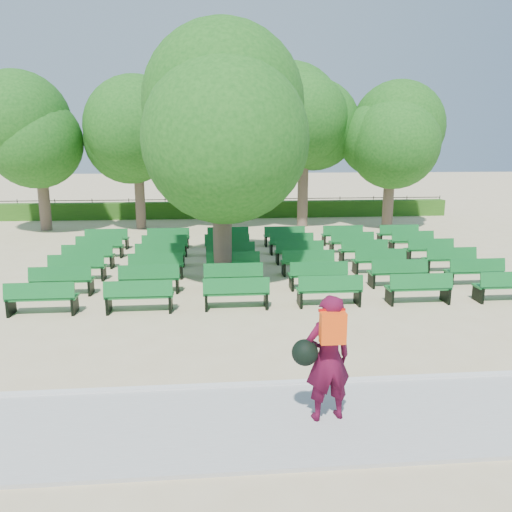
# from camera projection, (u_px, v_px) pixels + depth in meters

# --- Properties ---
(ground) EXTENTS (120.00, 120.00, 0.00)m
(ground) POSITION_uv_depth(u_px,v_px,m) (228.00, 286.00, 14.41)
(ground) COLOR tan
(paving) EXTENTS (30.00, 2.20, 0.06)m
(paving) POSITION_uv_depth(u_px,v_px,m) (245.00, 425.00, 7.21)
(paving) COLOR #A9AAA5
(paving) RESTS_ON ground
(curb) EXTENTS (30.00, 0.12, 0.10)m
(curb) POSITION_uv_depth(u_px,v_px,m) (240.00, 386.00, 8.33)
(curb) COLOR silver
(curb) RESTS_ON ground
(hedge) EXTENTS (26.00, 0.70, 0.90)m
(hedge) POSITION_uv_depth(u_px,v_px,m) (219.00, 210.00, 27.93)
(hedge) COLOR #2C5D18
(hedge) RESTS_ON ground
(fence) EXTENTS (26.00, 0.10, 1.02)m
(fence) POSITION_uv_depth(u_px,v_px,m) (219.00, 217.00, 28.41)
(fence) COLOR black
(fence) RESTS_ON ground
(tree_line) EXTENTS (21.80, 6.80, 7.04)m
(tree_line) POSITION_uv_depth(u_px,v_px,m) (221.00, 229.00, 24.13)
(tree_line) COLOR #205D19
(tree_line) RESTS_ON ground
(bench_array) EXTENTS (1.67, 0.64, 1.03)m
(bench_array) POSITION_uv_depth(u_px,v_px,m) (266.00, 267.00, 16.31)
(bench_array) COLOR #116225
(bench_array) RESTS_ON ground
(tree_among) EXTENTS (4.63, 4.63, 6.67)m
(tree_among) POSITION_uv_depth(u_px,v_px,m) (221.00, 125.00, 14.32)
(tree_among) COLOR brown
(tree_among) RESTS_ON ground
(person) EXTENTS (0.92, 0.58, 1.88)m
(person) POSITION_uv_depth(u_px,v_px,m) (326.00, 356.00, 7.12)
(person) COLOR #4B0A24
(person) RESTS_ON ground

